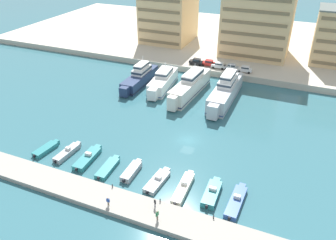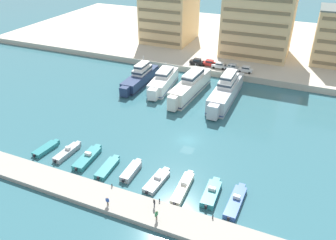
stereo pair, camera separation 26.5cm
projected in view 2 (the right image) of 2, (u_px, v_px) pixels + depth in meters
The scene contains 29 objects.
ground_plane at pixel (188, 140), 65.95m from camera, with size 400.00×400.00×0.00m, color #336670.
quay_promenade at pixel (252, 42), 119.90m from camera, with size 180.00×70.00×1.76m, color beige.
pier_dock at pixel (140, 210), 49.10m from camera, with size 120.00×5.06×0.82m, color #9E998E.
yacht_navy_far_left at pixel (140, 77), 88.93m from camera, with size 4.09×18.63×7.22m.
yacht_white_left at pixel (163, 81), 86.69m from camera, with size 5.40×17.48×6.45m.
yacht_ivory_mid_left at pixel (190, 86), 82.89m from camera, with size 5.18×21.49×7.41m.
yacht_silver_center_left at pixel (226, 91), 80.16m from camera, with size 4.49×22.50×8.37m.
motorboat_teal_far_left at pixel (46, 149), 62.65m from camera, with size 2.36×6.12×0.88m.
motorboat_grey_left at pixel (67, 152), 61.59m from camera, with size 1.94×7.00×1.48m.
motorboat_teal_mid_left at pixel (88, 158), 60.11m from camera, with size 2.52×7.97×1.47m.
motorboat_teal_center_left at pixel (108, 167), 57.82m from camera, with size 2.24×6.89×0.81m.
motorboat_grey_center at pixel (131, 171), 56.76m from camera, with size 1.79×6.24×1.04m.
motorboat_grey_center_right at pixel (157, 181), 54.74m from camera, with size 2.58×7.11×1.23m.
motorboat_cream_mid_right at pixel (183, 188), 53.03m from camera, with size 1.90×8.48×1.58m.
motorboat_teal_right at pixel (211, 193), 51.99m from camera, with size 2.31×7.12×1.52m.
motorboat_blue_far_right at pixel (236, 202), 50.50m from camera, with size 2.19×8.31×1.41m.
car_black_far_left at pixel (197, 61), 97.14m from camera, with size 4.11×1.95×1.80m.
car_red_left at pixel (209, 63), 96.12m from camera, with size 4.10×1.92×1.80m.
car_white_mid_left at pixel (219, 65), 94.45m from camera, with size 4.15×2.02×1.80m.
car_silver_center_left at pixel (232, 67), 93.35m from camera, with size 4.11×1.93×1.80m.
car_white_center at pixel (245, 69), 91.83m from camera, with size 4.14×2.01×1.80m.
apartment_block_far_left at pixel (170, 15), 114.75m from camera, with size 16.46×18.06×19.38m.
apartment_block_left at pixel (259, 17), 99.88m from camera, with size 20.60×16.24×25.52m.
pedestrian_near_edge at pixel (154, 202), 48.56m from camera, with size 0.44×0.48×1.57m.
pedestrian_mid_deck at pixel (107, 201), 48.85m from camera, with size 0.60×0.23×1.56m.
pedestrian_far_side at pixel (156, 214), 46.35m from camera, with size 0.33×0.66×1.74m.
bollard_west at pixel (112, 185), 52.63m from camera, with size 0.20×0.20×0.61m.
bollard_west_mid at pixel (159, 200), 49.78m from camera, with size 0.20×0.20×0.61m.
bollard_east_mid at pixel (213, 217), 46.94m from camera, with size 0.20×0.20×0.61m.
Camera 2 is at (17.84, -52.00, 36.87)m, focal length 35.00 mm.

